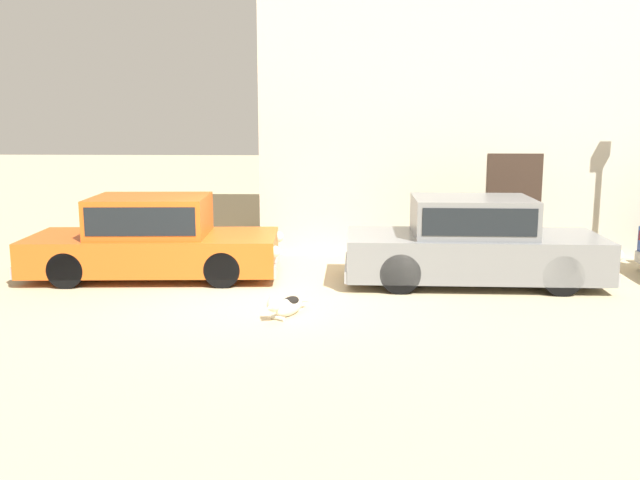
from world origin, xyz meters
name	(u,v)px	position (x,y,z in m)	size (l,w,h in m)	color
ground_plane	(264,298)	(0.00, 0.00, 0.00)	(80.00, 80.00, 0.00)	tan
parked_sedan_nearest	(153,237)	(-2.14, 1.38, 0.71)	(4.56, 2.04, 1.45)	#D15619
parked_sedan_second	(473,241)	(3.45, 1.12, 0.73)	(4.46, 1.79, 1.48)	slate
apartment_block	(593,30)	(6.85, 5.92, 4.76)	(14.68, 5.02, 9.52)	beige
stray_dog_spotted	(286,306)	(0.45, -1.03, 0.16)	(0.58, 0.89, 0.37)	beige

